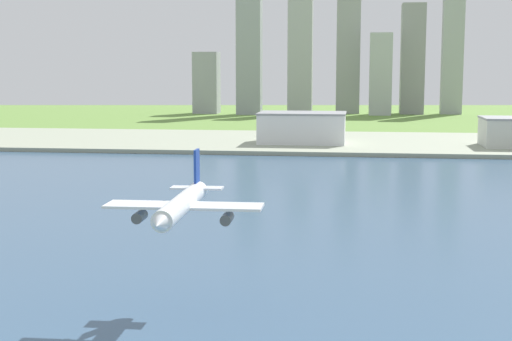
% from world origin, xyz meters
% --- Properties ---
extents(ground_plane, '(2400.00, 2400.00, 0.00)m').
position_xyz_m(ground_plane, '(0.00, 300.00, 0.00)').
color(ground_plane, olive).
extents(water_bay, '(840.00, 360.00, 0.15)m').
position_xyz_m(water_bay, '(0.00, 240.00, 0.07)').
color(water_bay, '#385675').
rests_on(water_bay, ground).
extents(industrial_pier, '(840.00, 140.00, 2.50)m').
position_xyz_m(industrial_pier, '(0.00, 490.00, 1.25)').
color(industrial_pier, '#98A189').
rests_on(industrial_pier, ground).
extents(airplane_landing, '(30.27, 37.10, 12.53)m').
position_xyz_m(airplane_landing, '(-28.16, 147.80, 22.18)').
color(airplane_landing, silver).
extents(warehouse_main, '(53.49, 36.33, 18.82)m').
position_xyz_m(warehouse_main, '(-29.20, 472.13, 11.93)').
color(warehouse_main, white).
rests_on(warehouse_main, industrial_pier).
extents(distant_skyline, '(286.02, 57.71, 142.85)m').
position_xyz_m(distant_skyline, '(-17.07, 818.59, 59.18)').
color(distant_skyline, '#9D9EA7').
rests_on(distant_skyline, ground).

